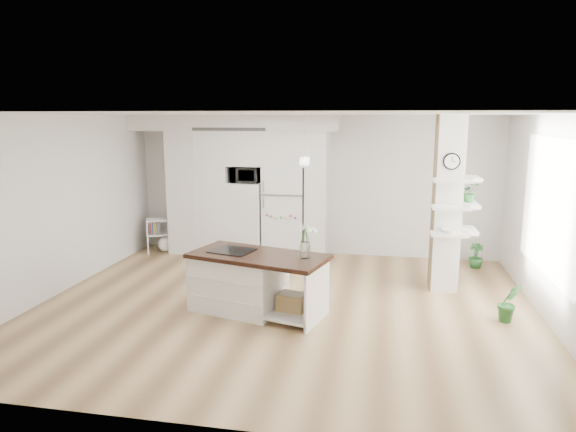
# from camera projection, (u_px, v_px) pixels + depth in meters

# --- Properties ---
(floor) EXTENTS (7.00, 6.00, 0.01)m
(floor) POSITION_uv_depth(u_px,v_px,m) (285.00, 306.00, 7.35)
(floor) COLOR tan
(floor) RESTS_ON ground
(room) EXTENTS (7.04, 6.04, 2.72)m
(room) POSITION_uv_depth(u_px,v_px,m) (285.00, 177.00, 7.00)
(room) COLOR white
(room) RESTS_ON ground
(cabinet_wall) EXTENTS (4.00, 0.71, 2.70)m
(cabinet_wall) POSITION_uv_depth(u_px,v_px,m) (238.00, 178.00, 9.90)
(cabinet_wall) COLOR white
(cabinet_wall) RESTS_ON floor
(refrigerator) EXTENTS (0.78, 0.69, 1.75)m
(refrigerator) POSITION_uv_depth(u_px,v_px,m) (285.00, 211.00, 9.87)
(refrigerator) COLOR white
(refrigerator) RESTS_ON floor
(column) EXTENTS (0.69, 0.90, 2.70)m
(column) POSITION_uv_depth(u_px,v_px,m) (453.00, 205.00, 7.75)
(column) COLOR silver
(column) RESTS_ON floor
(window) EXTENTS (0.00, 2.40, 2.40)m
(window) POSITION_uv_depth(u_px,v_px,m) (549.00, 207.00, 6.72)
(window) COLOR white
(window) RESTS_ON room
(pendant_light) EXTENTS (0.12, 0.12, 0.10)m
(pendant_light) POSITION_uv_depth(u_px,v_px,m) (413.00, 158.00, 6.78)
(pendant_light) COLOR white
(pendant_light) RESTS_ON room
(kitchen_island) EXTENTS (2.01, 1.33, 1.40)m
(kitchen_island) POSITION_uv_depth(u_px,v_px,m) (246.00, 280.00, 7.10)
(kitchen_island) COLOR white
(kitchen_island) RESTS_ON floor
(bookshelf) EXTENTS (0.65, 0.53, 0.67)m
(bookshelf) POSITION_uv_depth(u_px,v_px,m) (163.00, 237.00, 10.26)
(bookshelf) COLOR white
(bookshelf) RESTS_ON floor
(floor_plant_a) EXTENTS (0.33, 0.29, 0.52)m
(floor_plant_a) POSITION_uv_depth(u_px,v_px,m) (509.00, 303.00, 6.72)
(floor_plant_a) COLOR #28642C
(floor_plant_a) RESTS_ON floor
(floor_plant_b) EXTENTS (0.27, 0.27, 0.44)m
(floor_plant_b) POSITION_uv_depth(u_px,v_px,m) (476.00, 256.00, 9.17)
(floor_plant_b) COLOR #28642C
(floor_plant_b) RESTS_ON floor
(microwave) EXTENTS (0.54, 0.37, 0.30)m
(microwave) POSITION_uv_depth(u_px,v_px,m) (246.00, 175.00, 9.82)
(microwave) COLOR #2D2D2D
(microwave) RESTS_ON cabinet_wall
(shelf_plant) EXTENTS (0.27, 0.23, 0.30)m
(shelf_plant) POSITION_uv_depth(u_px,v_px,m) (470.00, 192.00, 7.83)
(shelf_plant) COLOR #28642C
(shelf_plant) RESTS_ON column
(decor_bowl) EXTENTS (0.22, 0.22, 0.05)m
(decor_bowl) POSITION_uv_depth(u_px,v_px,m) (448.00, 231.00, 7.61)
(decor_bowl) COLOR white
(decor_bowl) RESTS_ON column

